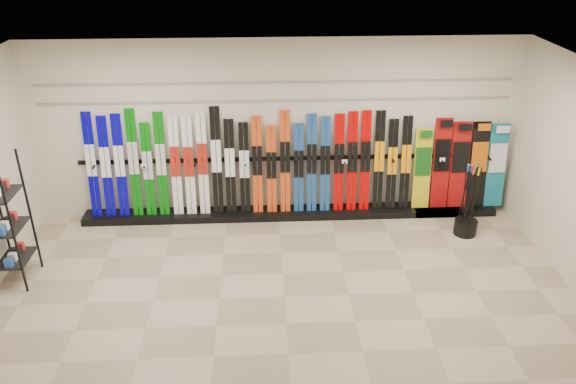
{
  "coord_description": "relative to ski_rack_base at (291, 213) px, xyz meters",
  "views": [
    {
      "loc": [
        -0.27,
        -6.21,
        4.68
      ],
      "look_at": [
        0.1,
        1.0,
        1.1
      ],
      "focal_mm": 35.0,
      "sensor_mm": 36.0,
      "label": 1
    }
  ],
  "objects": [
    {
      "name": "slatwall_rail_0",
      "position": [
        -0.22,
        0.2,
        1.94
      ],
      "size": [
        7.6,
        0.02,
        0.03
      ],
      "primitive_type": "cube",
      "color": "gray",
      "rests_on": "back_wall"
    },
    {
      "name": "snowboards",
      "position": [
        2.88,
        0.07,
        0.79
      ],
      "size": [
        1.59,
        0.24,
        1.56
      ],
      "color": "gold",
      "rests_on": "ski_rack_base"
    },
    {
      "name": "skis",
      "position": [
        -0.7,
        0.07,
        0.89
      ],
      "size": [
        5.38,
        0.27,
        1.81
      ],
      "color": "#0601A5",
      "rests_on": "ski_rack_base"
    },
    {
      "name": "back_wall",
      "position": [
        -0.22,
        0.22,
        1.44
      ],
      "size": [
        8.0,
        0.0,
        8.0
      ],
      "primitive_type": "plane",
      "rotation": [
        1.57,
        0.0,
        0.0
      ],
      "color": "beige",
      "rests_on": "floor"
    },
    {
      "name": "pole_bin",
      "position": [
        2.79,
        -0.74,
        0.07
      ],
      "size": [
        0.36,
        0.36,
        0.25
      ],
      "primitive_type": "cylinder",
      "color": "black",
      "rests_on": "floor"
    },
    {
      "name": "ceiling",
      "position": [
        -0.22,
        -2.28,
        2.94
      ],
      "size": [
        8.0,
        8.0,
        0.0
      ],
      "primitive_type": "plane",
      "rotation": [
        3.14,
        0.0,
        0.0
      ],
      "color": "silver",
      "rests_on": "back_wall"
    },
    {
      "name": "floor",
      "position": [
        -0.22,
        -2.28,
        -0.06
      ],
      "size": [
        8.0,
        8.0,
        0.0
      ],
      "primitive_type": "plane",
      "color": "gray",
      "rests_on": "ground"
    },
    {
      "name": "ski_rack_base",
      "position": [
        0.0,
        0.0,
        0.0
      ],
      "size": [
        8.0,
        0.4,
        0.12
      ],
      "primitive_type": "cube",
      "color": "black",
      "rests_on": "floor"
    },
    {
      "name": "slatwall_rail_1",
      "position": [
        -0.22,
        0.2,
        2.24
      ],
      "size": [
        7.6,
        0.02,
        0.03
      ],
      "primitive_type": "cube",
      "color": "gray",
      "rests_on": "back_wall"
    },
    {
      "name": "accessory_rack",
      "position": [
        -3.97,
        -1.67,
        0.88
      ],
      "size": [
        0.4,
        0.6,
        1.88
      ],
      "primitive_type": "cube",
      "color": "black",
      "rests_on": "floor"
    },
    {
      "name": "ski_poles",
      "position": [
        2.78,
        -0.71,
        0.55
      ],
      "size": [
        0.24,
        0.28,
        1.18
      ],
      "color": "black",
      "rests_on": "pole_bin"
    }
  ]
}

